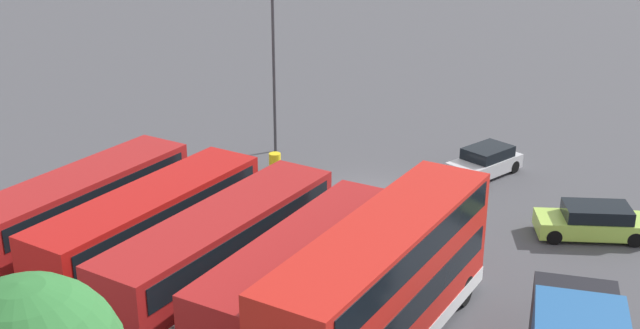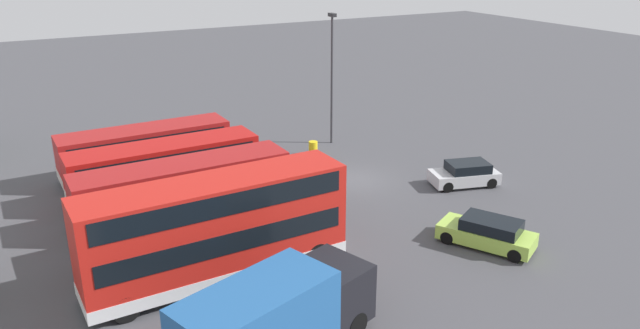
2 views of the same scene
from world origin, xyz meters
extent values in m
plane|color=#47474C|center=(0.00, 0.00, 0.00)|extent=(140.00, 140.00, 0.00)
cube|color=red|center=(-7.00, 11.21, 2.45)|extent=(2.95, 11.33, 4.20)
cube|color=black|center=(-7.00, 11.21, 2.25)|extent=(2.99, 10.53, 0.90)
cube|color=black|center=(-7.00, 11.21, 3.95)|extent=(2.99, 10.53, 0.90)
cube|color=black|center=(-6.80, 5.56, 2.25)|extent=(2.25, 0.14, 1.10)
cylinder|color=black|center=(-5.73, 7.03, 0.55)|extent=(0.34, 1.11, 1.10)
cylinder|color=black|center=(-7.97, 6.95, 0.55)|extent=(0.34, 1.11, 1.10)
cube|color=#A51919|center=(-3.55, 10.58, 1.65)|extent=(3.14, 10.51, 2.60)
cube|color=silver|center=(-3.55, 10.58, 0.62)|extent=(3.18, 10.55, 0.55)
cube|color=black|center=(-3.55, 10.58, 2.25)|extent=(3.15, 9.71, 0.90)
cube|color=black|center=(-3.25, 5.37, 2.25)|extent=(2.25, 0.19, 1.10)
cylinder|color=black|center=(-2.21, 6.86, 0.55)|extent=(0.36, 1.12, 1.10)
cylinder|color=black|center=(-4.45, 6.73, 0.55)|extent=(0.36, 1.12, 1.10)
cube|color=#A51919|center=(0.01, 10.57, 1.65)|extent=(2.77, 11.19, 2.60)
cube|color=silver|center=(0.01, 10.57, 0.62)|extent=(2.81, 11.23, 0.55)
cube|color=black|center=(0.01, 10.57, 2.25)|extent=(2.81, 10.39, 0.90)
cube|color=black|center=(0.12, 4.97, 2.25)|extent=(2.25, 0.10, 1.10)
cylinder|color=black|center=(1.22, 6.42, 0.55)|extent=(0.32, 1.11, 1.10)
cylinder|color=black|center=(-1.03, 6.38, 0.55)|extent=(0.32, 1.11, 1.10)
cylinder|color=black|center=(1.05, 14.77, 0.55)|extent=(0.32, 1.11, 1.10)
cube|color=#B71411|center=(3.56, 10.63, 1.65)|extent=(2.77, 10.70, 2.60)
cube|color=silver|center=(3.56, 10.63, 0.62)|extent=(2.81, 10.74, 0.55)
cube|color=black|center=(3.56, 10.63, 2.25)|extent=(2.82, 9.90, 0.90)
cube|color=black|center=(3.67, 5.27, 2.25)|extent=(2.25, 0.11, 1.10)
cylinder|color=black|center=(4.77, 6.72, 0.55)|extent=(0.32, 1.11, 1.10)
cylinder|color=black|center=(2.52, 6.68, 0.55)|extent=(0.32, 1.11, 1.10)
cylinder|color=black|center=(4.60, 14.57, 0.55)|extent=(0.32, 1.11, 1.10)
cylinder|color=black|center=(2.35, 14.53, 0.55)|extent=(0.32, 1.11, 1.10)
cube|color=#A51919|center=(7.20, 10.84, 1.65)|extent=(2.81, 10.27, 2.60)
cube|color=silver|center=(7.20, 10.84, 0.62)|extent=(2.85, 10.31, 0.55)
cube|color=black|center=(7.20, 10.84, 2.25)|extent=(2.85, 9.47, 0.90)
cube|color=black|center=(7.33, 5.71, 2.25)|extent=(2.25, 0.12, 1.10)
cylinder|color=black|center=(8.42, 7.16, 0.55)|extent=(0.33, 1.11, 1.10)
cylinder|color=black|center=(6.17, 7.11, 0.55)|extent=(0.33, 1.11, 1.10)
cylinder|color=black|center=(5.98, 14.52, 0.55)|extent=(0.33, 1.11, 1.10)
cube|color=black|center=(-12.20, 8.53, 1.50)|extent=(3.00, 2.68, 2.20)
cube|color=silver|center=(-3.77, -5.21, 0.53)|extent=(2.81, 4.29, 0.70)
cube|color=black|center=(-3.83, -5.40, 1.15)|extent=(2.23, 2.73, 0.55)
cylinder|color=black|center=(-4.17, -3.67, 0.32)|extent=(0.39, 0.68, 0.64)
cylinder|color=black|center=(-2.63, -4.10, 0.32)|extent=(0.39, 0.68, 0.64)
cylinder|color=black|center=(-4.92, -6.31, 0.32)|extent=(0.39, 0.68, 0.64)
cylinder|color=black|center=(-3.38, -6.75, 0.32)|extent=(0.39, 0.68, 0.64)
cube|color=#A5D14C|center=(-10.20, -0.98, 0.53)|extent=(4.75, 3.70, 0.70)
cube|color=black|center=(-10.37, -1.07, 1.15)|extent=(3.12, 2.71, 0.55)
cylinder|color=black|center=(-9.16, 0.50, 0.32)|extent=(0.67, 0.50, 0.64)
cylinder|color=black|center=(-8.40, -0.90, 0.32)|extent=(0.67, 0.50, 0.64)
cylinder|color=black|center=(-12.00, -1.05, 0.32)|extent=(0.67, 0.50, 0.64)
cylinder|color=black|center=(-11.23, -2.45, 0.32)|extent=(0.67, 0.50, 0.64)
cylinder|color=#38383D|center=(7.06, -2.29, 4.43)|extent=(0.16, 0.16, 8.87)
cylinder|color=yellow|center=(5.33, 0.11, 0.47)|extent=(0.60, 0.60, 0.95)
camera|label=1|loc=(-17.19, 30.34, 14.72)|focal=44.57mm
camera|label=2|loc=(-29.17, 18.31, 13.70)|focal=34.10mm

